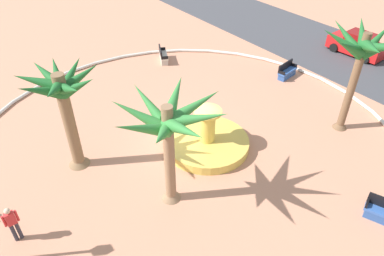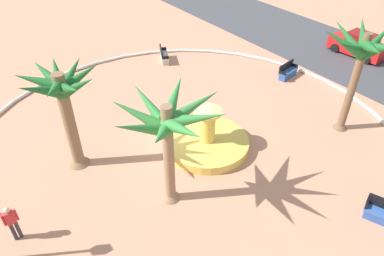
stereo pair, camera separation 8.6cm
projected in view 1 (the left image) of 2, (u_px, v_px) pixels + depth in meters
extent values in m
plane|color=tan|center=(186.00, 143.00, 18.24)|extent=(80.00, 80.00, 0.00)
torus|color=silver|center=(186.00, 141.00, 18.18)|extent=(22.01, 22.01, 0.20)
cube|color=#424247|center=(360.00, 62.00, 25.58)|extent=(48.00, 8.00, 0.03)
cylinder|color=gold|center=(207.00, 143.00, 17.86)|extent=(4.18, 4.18, 0.45)
cylinder|color=teal|center=(207.00, 144.00, 17.88)|extent=(3.68, 3.68, 0.34)
cylinder|color=gold|center=(207.00, 126.00, 17.24)|extent=(0.75, 0.75, 1.60)
cylinder|color=#F1C954|center=(208.00, 112.00, 16.73)|extent=(1.34, 1.34, 0.12)
cylinder|color=#8E6B4C|center=(169.00, 157.00, 13.86)|extent=(0.44, 0.44, 4.65)
cone|color=#8E6B4C|center=(171.00, 194.00, 15.10)|extent=(0.83, 0.83, 0.50)
cone|color=#337F38|center=(184.00, 130.00, 11.98)|extent=(2.35, 0.64, 1.26)
cone|color=#337F38|center=(197.00, 119.00, 12.50)|extent=(2.12, 1.97, 1.24)
cone|color=#337F38|center=(194.00, 106.00, 13.10)|extent=(0.85, 2.39, 1.22)
cone|color=#337F38|center=(175.00, 97.00, 13.51)|extent=(1.97, 2.13, 1.11)
cone|color=#337F38|center=(150.00, 106.00, 13.39)|extent=(2.33, 0.73, 1.48)
cone|color=#337F38|center=(140.00, 116.00, 12.92)|extent=(2.05, 1.97, 1.52)
cone|color=#337F38|center=(143.00, 129.00, 12.31)|extent=(0.58, 2.29, 1.54)
cone|color=#337F38|center=(162.00, 135.00, 11.93)|extent=(2.07, 1.97, 1.46)
cylinder|color=brown|center=(352.00, 84.00, 17.69)|extent=(0.39, 0.39, 5.31)
cone|color=brown|center=(340.00, 124.00, 19.13)|extent=(0.75, 0.75, 0.50)
cone|color=#1E6028|center=(376.00, 40.00, 16.89)|extent=(0.58, 2.19, 1.61)
cone|color=#1E6028|center=(362.00, 34.00, 17.16)|extent=(1.89, 2.07, 1.38)
cone|color=#1E6028|center=(348.00, 37.00, 17.09)|extent=(2.23, 0.77, 1.60)
cone|color=#1E6028|center=(343.00, 42.00, 16.59)|extent=(2.02, 1.88, 1.56)
cone|color=#1E6028|center=(352.00, 48.00, 15.94)|extent=(0.66, 2.26, 1.44)
cone|color=#1E6028|center=(372.00, 49.00, 15.43)|extent=(1.98, 2.03, 1.11)
cylinder|color=brown|center=(69.00, 123.00, 15.54)|extent=(0.53, 0.53, 4.76)
cone|color=brown|center=(79.00, 160.00, 16.82)|extent=(1.00, 1.00, 0.50)
cone|color=#1E6028|center=(69.00, 89.00, 13.81)|extent=(1.93, 0.73, 1.16)
cone|color=#1E6028|center=(77.00, 87.00, 14.24)|extent=(1.77, 1.60, 1.39)
cone|color=#1E6028|center=(79.00, 77.00, 14.68)|extent=(0.73, 1.92, 1.24)
cone|color=#1E6028|center=(71.00, 74.00, 14.98)|extent=(1.52, 1.84, 1.32)
cone|color=#1E6028|center=(57.00, 74.00, 14.95)|extent=(1.95, 0.97, 1.27)
cone|color=#1E6028|center=(46.00, 74.00, 14.72)|extent=(1.97, 1.01, 1.09)
cone|color=#1E6028|center=(37.00, 81.00, 14.25)|extent=(1.50, 1.88, 1.09)
cone|color=#1E6028|center=(41.00, 91.00, 13.93)|extent=(0.80, 1.91, 1.34)
cone|color=#1E6028|center=(54.00, 91.00, 13.59)|extent=(1.90, 1.46, 1.05)
cube|color=#335BA8|center=(288.00, 71.00, 23.51)|extent=(0.76, 1.66, 0.12)
cube|color=black|center=(285.00, 66.00, 23.44)|extent=(0.35, 1.59, 0.50)
cube|color=#2B4E8F|center=(287.00, 74.00, 23.66)|extent=(0.70, 1.53, 0.39)
cube|color=black|center=(294.00, 65.00, 23.86)|extent=(0.46, 0.16, 0.24)
cube|color=black|center=(282.00, 73.00, 22.99)|extent=(0.46, 0.16, 0.24)
cube|color=#2B4E8F|center=(384.00, 218.00, 14.16)|extent=(1.54, 0.97, 0.39)
cube|color=black|center=(367.00, 203.00, 14.24)|extent=(0.24, 0.45, 0.24)
cube|color=beige|center=(164.00, 55.00, 25.41)|extent=(1.66, 1.16, 0.12)
cube|color=black|center=(160.00, 52.00, 25.20)|extent=(1.47, 0.78, 0.50)
cube|color=#B6ADA0|center=(164.00, 59.00, 25.56)|extent=(1.52, 1.06, 0.39)
cube|color=black|center=(162.00, 49.00, 25.91)|extent=(0.27, 0.44, 0.24)
cube|color=black|center=(165.00, 58.00, 24.73)|extent=(0.27, 0.44, 0.24)
cylinder|color=#33333D|center=(14.00, 232.00, 13.29)|extent=(0.14, 0.14, 0.89)
cylinder|color=#33333D|center=(19.00, 230.00, 13.38)|extent=(0.14, 0.14, 0.89)
cube|color=red|center=(10.00, 218.00, 12.90)|extent=(0.20, 0.34, 0.56)
sphere|color=beige|center=(7.00, 211.00, 12.66)|extent=(0.22, 0.22, 0.22)
cylinder|color=red|center=(4.00, 221.00, 12.80)|extent=(0.09, 0.09, 0.53)
cylinder|color=red|center=(17.00, 216.00, 13.01)|extent=(0.09, 0.09, 0.53)
cube|color=red|center=(356.00, 46.00, 26.22)|extent=(4.07, 1.88, 0.90)
cube|color=maroon|center=(362.00, 37.00, 25.66)|extent=(2.06, 1.54, 0.60)
cube|color=#333D47|center=(350.00, 35.00, 26.26)|extent=(0.35, 1.37, 0.51)
cylinder|color=black|center=(334.00, 48.00, 26.74)|extent=(0.65, 0.25, 0.64)
cylinder|color=black|center=(347.00, 42.00, 27.61)|extent=(0.65, 0.25, 0.64)
cylinder|color=black|center=(365.00, 59.00, 25.20)|extent=(0.65, 0.25, 0.64)
cylinder|color=black|center=(377.00, 53.00, 26.07)|extent=(0.65, 0.25, 0.64)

